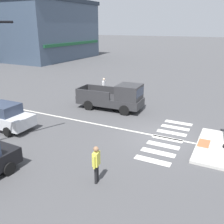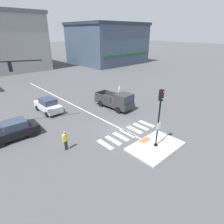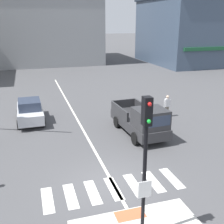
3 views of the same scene
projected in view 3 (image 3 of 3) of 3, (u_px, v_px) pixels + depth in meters
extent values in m
plane|color=#474749|center=(111.00, 183.00, 12.38)|extent=(300.00, 300.00, 0.00)
cube|color=#DB5B38|center=(130.00, 215.00, 10.15)|extent=(1.10, 0.60, 0.01)
cylinder|color=black|center=(144.00, 183.00, 8.53)|extent=(0.12, 0.12, 3.78)
cube|color=white|center=(145.00, 189.00, 8.52)|extent=(0.44, 0.03, 0.56)
cube|color=black|center=(147.00, 111.00, 7.81)|extent=(0.24, 0.28, 0.84)
sphere|color=red|center=(150.00, 104.00, 7.58)|extent=(0.12, 0.12, 0.12)
sphere|color=green|center=(149.00, 121.00, 7.74)|extent=(0.12, 0.12, 0.12)
cube|color=silver|center=(48.00, 200.00, 11.23)|extent=(0.44, 1.80, 0.01)
cube|color=silver|center=(71.00, 196.00, 11.49)|extent=(0.44, 1.80, 0.01)
cube|color=silver|center=(93.00, 192.00, 11.75)|extent=(0.44, 1.80, 0.01)
cube|color=silver|center=(114.00, 188.00, 12.01)|extent=(0.44, 1.80, 0.01)
cube|color=silver|center=(134.00, 185.00, 12.27)|extent=(0.44, 1.80, 0.01)
cube|color=silver|center=(153.00, 181.00, 12.53)|extent=(0.44, 1.80, 0.01)
cube|color=silver|center=(172.00, 178.00, 12.80)|extent=(0.44, 1.80, 0.01)
cube|color=silver|center=(75.00, 115.00, 21.49)|extent=(0.14, 28.00, 0.01)
cube|color=#3D4C60|center=(203.00, 32.00, 47.86)|extent=(18.54, 15.95, 10.24)
cube|color=gray|center=(46.00, 26.00, 48.34)|extent=(16.93, 16.40, 12.25)
cube|color=silver|center=(30.00, 113.00, 19.83)|extent=(1.76, 4.12, 0.70)
cube|color=#2D384C|center=(29.00, 104.00, 19.49)|extent=(1.51, 1.92, 0.64)
cylinder|color=black|center=(18.00, 113.00, 20.84)|extent=(0.19, 0.60, 0.60)
cylinder|color=black|center=(41.00, 111.00, 21.33)|extent=(0.19, 0.60, 0.60)
cylinder|color=black|center=(18.00, 125.00, 18.55)|extent=(0.19, 0.60, 0.60)
cylinder|color=black|center=(44.00, 122.00, 19.03)|extent=(0.19, 0.60, 0.60)
cube|color=#2D2D30|center=(138.00, 123.00, 17.78)|extent=(2.16, 5.19, 0.60)
cube|color=#2D2D30|center=(150.00, 118.00, 16.09)|extent=(1.89, 1.79, 1.10)
cube|color=#2D384C|center=(157.00, 122.00, 15.32)|extent=(1.62, 0.16, 0.60)
cube|color=#2D2D30|center=(144.00, 108.00, 18.80)|extent=(0.27, 2.81, 0.60)
cube|color=#2D2D30|center=(119.00, 111.00, 18.22)|extent=(0.27, 2.81, 0.60)
cube|color=#2D2D30|center=(123.00, 104.00, 19.83)|extent=(1.80, 0.19, 0.60)
cylinder|color=black|center=(163.00, 134.00, 16.76)|extent=(0.28, 0.77, 0.76)
cylinder|color=black|center=(135.00, 139.00, 16.17)|extent=(0.28, 0.77, 0.76)
cylinder|color=black|center=(141.00, 119.00, 19.42)|extent=(0.28, 0.77, 0.76)
cylinder|color=black|center=(117.00, 122.00, 18.83)|extent=(0.28, 0.77, 0.76)
cylinder|color=#6B6051|center=(168.00, 112.00, 20.90)|extent=(0.12, 0.12, 0.82)
cylinder|color=#6B6051|center=(166.00, 112.00, 20.85)|extent=(0.12, 0.12, 0.82)
cube|color=silver|center=(167.00, 103.00, 20.65)|extent=(0.37, 0.23, 0.60)
cylinder|color=silver|center=(170.00, 103.00, 20.74)|extent=(0.09, 0.09, 0.56)
cylinder|color=silver|center=(165.00, 103.00, 20.60)|extent=(0.09, 0.09, 0.56)
sphere|color=beige|center=(168.00, 97.00, 20.51)|extent=(0.22, 0.22, 0.22)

